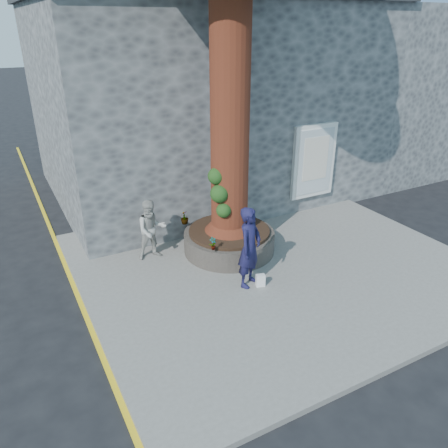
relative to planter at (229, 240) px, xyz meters
name	(u,v)px	position (x,y,z in m)	size (l,w,h in m)	color
ground	(241,303)	(-0.80, -2.00, -0.41)	(120.00, 120.00, 0.00)	black
pavement	(273,263)	(0.70, -1.00, -0.35)	(9.00, 8.00, 0.12)	slate
yellow_line	(87,319)	(-3.85, -1.00, -0.41)	(0.10, 30.00, 0.01)	yellow
stone_shop	(200,97)	(1.70, 5.20, 2.75)	(10.30, 8.30, 6.30)	#45474A
neighbour_shop	(372,86)	(9.70, 5.20, 2.59)	(6.00, 8.00, 6.00)	#45474A
planter	(229,240)	(0.00, 0.00, 0.00)	(2.30, 2.30, 0.60)	black
man	(250,247)	(-0.37, -1.59, 0.63)	(0.67, 0.44, 1.85)	#17163D
woman	(152,230)	(-1.83, 0.60, 0.46)	(0.73, 0.57, 1.51)	#ACABA4
shopping_bag	(260,280)	(-0.19, -1.78, -0.15)	(0.20, 0.12, 0.28)	white
plant_a	(213,244)	(-0.85, -0.77, 0.47)	(0.17, 0.11, 0.32)	gray
plant_b	(241,205)	(0.85, 0.85, 0.50)	(0.21, 0.21, 0.39)	gray
plant_c	(185,217)	(-0.85, 0.85, 0.48)	(0.20, 0.20, 0.35)	gray
plant_d	(221,210)	(0.22, 0.85, 0.46)	(0.28, 0.25, 0.31)	gray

